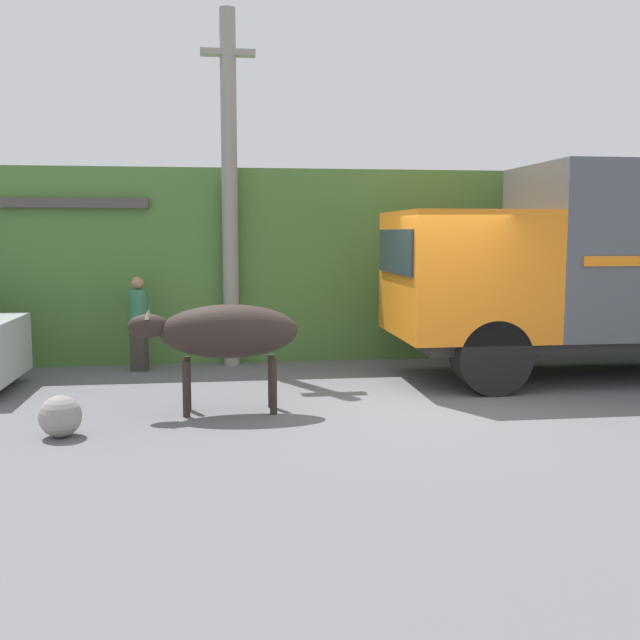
% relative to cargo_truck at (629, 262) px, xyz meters
% --- Properties ---
extents(ground_plane, '(60.00, 60.00, 0.00)m').
position_rel_cargo_truck_xyz_m(ground_plane, '(-3.64, -1.48, -1.81)').
color(ground_plane, slate).
extents(hillside_embankment, '(32.00, 5.62, 3.36)m').
position_rel_cargo_truck_xyz_m(hillside_embankment, '(-3.64, 4.89, -0.13)').
color(hillside_embankment, '#4C7A38').
rests_on(hillside_embankment, ground_plane).
extents(building_backdrop, '(4.82, 2.70, 2.83)m').
position_rel_cargo_truck_xyz_m(building_backdrop, '(-9.88, 3.30, -0.38)').
color(building_backdrop, '#8CC69E').
rests_on(building_backdrop, ground_plane).
extents(cargo_truck, '(7.03, 2.43, 3.28)m').
position_rel_cargo_truck_xyz_m(cargo_truck, '(0.00, 0.00, 0.00)').
color(cargo_truck, '#2D2D2D').
rests_on(cargo_truck, ground_plane).
extents(brown_cow, '(2.11, 0.68, 1.37)m').
position_rel_cargo_truck_xyz_m(brown_cow, '(-6.25, -1.55, -0.79)').
color(brown_cow, '#2D231E').
rests_on(brown_cow, ground_plane).
extents(pedestrian_on_hill, '(0.40, 0.40, 1.55)m').
position_rel_cargo_truck_xyz_m(pedestrian_on_hill, '(-7.63, 1.51, -0.95)').
color(pedestrian_on_hill, '#38332D').
rests_on(pedestrian_on_hill, ground_plane).
extents(utility_pole, '(0.90, 0.27, 5.90)m').
position_rel_cargo_truck_xyz_m(utility_pole, '(-6.12, 1.88, 1.24)').
color(utility_pole, gray).
rests_on(utility_pole, ground_plane).
extents(roadside_rock, '(0.47, 0.47, 0.47)m').
position_rel_cargo_truck_xyz_m(roadside_rock, '(-8.08, -2.47, -1.57)').
color(roadside_rock, gray).
rests_on(roadside_rock, ground_plane).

